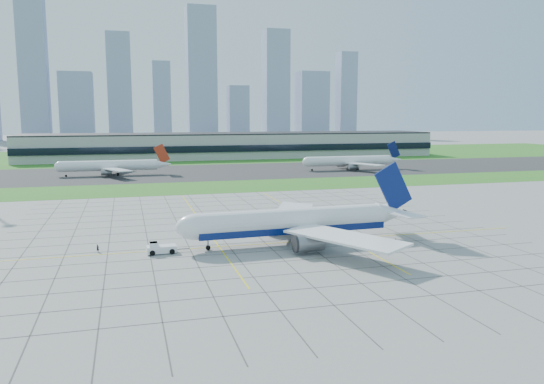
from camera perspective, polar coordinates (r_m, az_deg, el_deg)
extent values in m
plane|color=gray|center=(114.12, -0.91, -5.36)|extent=(1400.00, 1400.00, 0.00)
cube|color=#2C7320|center=(201.14, -7.35, 0.50)|extent=(700.00, 35.00, 0.04)
cube|color=#383838|center=(255.33, -9.10, 2.10)|extent=(700.00, 75.00, 0.04)
cube|color=#2C7320|center=(364.45, -11.04, 3.85)|extent=(700.00, 145.00, 0.04)
cube|color=#474744|center=(122.11, -24.66, -5.21)|extent=(0.18, 130.00, 0.02)
cube|color=#474744|center=(121.04, -20.91, -5.11)|extent=(0.18, 130.00, 0.02)
cube|color=#474744|center=(120.49, -17.11, -4.99)|extent=(0.18, 130.00, 0.02)
cube|color=#474744|center=(120.48, -13.29, -4.84)|extent=(0.18, 130.00, 0.02)
cube|color=#474744|center=(120.99, -9.49, -4.68)|extent=(0.18, 130.00, 0.02)
cube|color=#474744|center=(122.03, -5.74, -4.50)|extent=(0.18, 130.00, 0.02)
cube|color=#474744|center=(123.58, -2.07, -4.30)|extent=(0.18, 130.00, 0.02)
cube|color=#474744|center=(125.62, 1.49, -4.09)|extent=(0.18, 130.00, 0.02)
cube|color=#474744|center=(128.12, 4.92, -3.87)|extent=(0.18, 130.00, 0.02)
cube|color=#474744|center=(131.07, 8.21, -3.65)|extent=(0.18, 130.00, 0.02)
cube|color=#474744|center=(134.43, 11.34, -3.43)|extent=(0.18, 130.00, 0.02)
cube|color=#474744|center=(138.17, 14.31, -3.21)|extent=(0.18, 130.00, 0.02)
cube|color=#474744|center=(142.27, 17.12, -3.00)|extent=(0.18, 130.00, 0.02)
cube|color=#474744|center=(77.66, 6.68, -12.00)|extent=(110.00, 0.18, 0.02)
cube|color=#474744|center=(84.69, 4.61, -10.23)|extent=(110.00, 0.18, 0.02)
cube|color=#474744|center=(91.89, 2.89, -8.73)|extent=(110.00, 0.18, 0.02)
cube|color=#474744|center=(99.21, 1.43, -7.44)|extent=(110.00, 0.18, 0.02)
cube|color=#474744|center=(106.62, 0.18, -6.32)|extent=(110.00, 0.18, 0.02)
cube|color=#474744|center=(114.12, -0.91, -5.35)|extent=(110.00, 0.18, 0.02)
cube|color=#474744|center=(121.68, -1.86, -4.50)|extent=(110.00, 0.18, 0.02)
cube|color=#474744|center=(129.29, -2.69, -3.74)|extent=(110.00, 0.18, 0.02)
cube|color=#474744|center=(136.95, -3.43, -3.07)|extent=(110.00, 0.18, 0.02)
cube|color=#474744|center=(144.64, -4.09, -2.47)|extent=(110.00, 0.18, 0.02)
cube|color=#474744|center=(152.37, -4.69, -1.93)|extent=(110.00, 0.18, 0.02)
cube|color=#474744|center=(160.12, -5.22, -1.44)|extent=(110.00, 0.18, 0.02)
cube|color=#474744|center=(167.90, -5.71, -1.00)|extent=(110.00, 0.18, 0.02)
cube|color=#474744|center=(175.69, -6.15, -0.59)|extent=(110.00, 0.18, 0.02)
cube|color=yellow|center=(112.24, -0.65, -5.58)|extent=(120.00, 0.25, 0.03)
cube|color=yellow|center=(131.39, -7.34, -3.60)|extent=(0.25, 100.00, 0.03)
cube|color=yellow|center=(137.99, 4.26, -2.99)|extent=(0.25, 100.00, 0.03)
cube|color=#B7B7B2|center=(344.68, -4.07, 4.99)|extent=(260.00, 42.00, 15.00)
cube|color=black|center=(323.70, -3.32, 4.70)|extent=(260.00, 1.00, 4.00)
cube|color=black|center=(344.33, -4.09, 6.30)|extent=(260.00, 42.00, 0.80)
cube|color=#91A0BE|center=(636.38, -24.29, 12.30)|extent=(28.00, 25.20, 160.00)
cube|color=#91A0BE|center=(629.50, -20.24, 8.65)|extent=(35.00, 31.50, 74.00)
cube|color=#91A0BE|center=(628.25, -16.08, 10.84)|extent=(26.00, 23.40, 118.00)
cube|color=#91A0BE|center=(629.03, -11.78, 9.61)|extent=(20.00, 18.00, 88.00)
cube|color=#91A0BE|center=(635.35, -7.62, 12.50)|extent=(33.00, 29.70, 150.00)
cube|color=#91A0BE|center=(640.90, -3.69, 8.57)|extent=(24.00, 21.60, 62.00)
cube|color=#91A0BE|center=(653.16, 0.41, 11.48)|extent=(29.00, 26.10, 128.00)
cube|color=#91A0BE|center=(666.25, 4.26, 9.33)|extent=(36.00, 32.40, 80.00)
cube|color=#91A0BE|center=(683.43, 7.97, 10.29)|extent=(22.00, 19.80, 105.00)
cylinder|color=white|center=(111.44, 2.23, -3.10)|extent=(40.69, 7.01, 5.28)
cube|color=navy|center=(111.78, 2.22, -3.94)|extent=(40.68, 6.65, 1.41)
ellipsoid|color=white|center=(106.33, -8.10, -3.72)|extent=(8.67, 5.64, 5.28)
cube|color=black|center=(105.94, -9.14, -3.55)|extent=(2.06, 2.90, 0.53)
cone|color=white|center=(121.28, 12.65, -2.24)|extent=(7.25, 5.31, 5.02)
cube|color=navy|center=(120.59, 12.92, 0.53)|extent=(9.61, 0.85, 11.24)
cube|color=white|center=(126.39, 2.29, -2.15)|extent=(17.13, 25.77, 0.85)
cube|color=white|center=(100.95, 7.82, -4.87)|extent=(18.72, 25.46, 0.85)
cylinder|color=slate|center=(120.52, 0.71, -3.51)|extent=(5.86, 3.59, 3.35)
cylinder|color=slate|center=(103.58, 3.98, -5.48)|extent=(5.86, 3.59, 3.35)
cylinder|color=gray|center=(107.55, -6.90, -5.63)|extent=(0.33, 0.33, 2.29)
cylinder|color=black|center=(107.71, -6.89, -5.97)|extent=(0.99, 0.48, 0.97)
cylinder|color=black|center=(116.47, 3.78, -4.81)|extent=(1.19, 1.10, 1.14)
cylinder|color=black|center=(111.40, 4.85, -5.42)|extent=(1.19, 1.10, 1.14)
cube|color=white|center=(106.68, -11.80, -6.03)|extent=(5.78, 2.89, 1.32)
cube|color=white|center=(106.32, -12.62, -5.58)|extent=(1.79, 2.15, 1.04)
cube|color=black|center=(106.28, -12.63, -5.48)|extent=(1.59, 1.95, 0.66)
cube|color=gray|center=(107.22, -9.62, -6.05)|extent=(2.84, 0.29, 0.17)
cylinder|color=black|center=(107.78, -12.87, -6.10)|extent=(1.06, 0.52, 1.04)
cylinder|color=black|center=(105.41, -12.75, -6.42)|extent=(1.06, 0.52, 1.04)
cylinder|color=black|center=(108.15, -10.86, -5.99)|extent=(1.06, 0.52, 1.04)
cylinder|color=black|center=(105.78, -10.69, -6.30)|extent=(1.06, 0.52, 1.04)
imported|color=black|center=(110.82, -18.23, -5.78)|extent=(0.67, 0.64, 1.55)
imported|color=black|center=(113.23, 13.16, -5.28)|extent=(0.96, 0.92, 1.56)
cylinder|color=white|center=(249.65, -17.08, 2.73)|extent=(41.83, 4.80, 4.80)
cube|color=#AE2A13|center=(249.65, -11.78, 4.07)|extent=(7.46, 0.40, 9.15)
cube|color=white|center=(260.61, -16.37, 2.80)|extent=(13.89, 20.66, 0.40)
cube|color=white|center=(238.71, -16.44, 2.33)|extent=(13.89, 20.66, 0.40)
cylinder|color=black|center=(252.15, -16.23, 1.90)|extent=(1.00, 1.00, 1.00)
cylinder|color=black|center=(247.77, -16.25, 1.80)|extent=(1.00, 1.00, 1.00)
cylinder|color=white|center=(266.99, 8.29, 3.34)|extent=(43.98, 4.80, 4.80)
cube|color=#061143|center=(277.33, 12.95, 4.43)|extent=(7.46, 0.40, 9.15)
cube|color=white|center=(278.32, 7.95, 3.38)|extent=(13.89, 20.66, 0.40)
cube|color=white|center=(258.35, 9.88, 2.97)|extent=(13.89, 20.66, 0.40)
cylinder|color=black|center=(270.84, 8.80, 2.55)|extent=(1.00, 1.00, 1.00)
cylinder|color=black|center=(266.85, 9.18, 2.46)|extent=(1.00, 1.00, 1.00)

